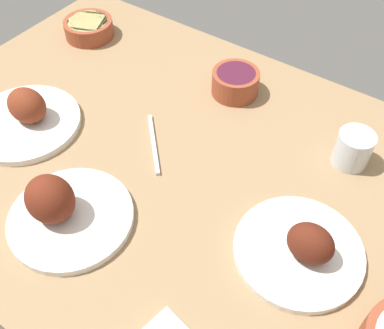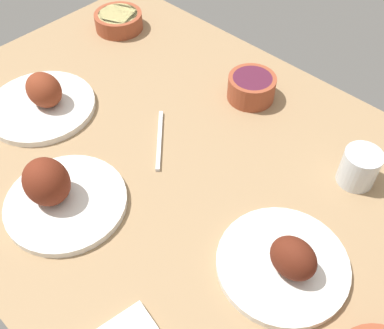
# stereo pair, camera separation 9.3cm
# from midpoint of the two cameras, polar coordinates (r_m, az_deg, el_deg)

# --- Properties ---
(dining_table) EXTENTS (1.40, 0.90, 0.04)m
(dining_table) POSITION_cam_midpoint_polar(r_m,az_deg,el_deg) (0.96, 2.77, -1.72)
(dining_table) COLOR #937551
(dining_table) RESTS_ON ground
(plate_center_main) EXTENTS (0.24, 0.24, 0.11)m
(plate_center_main) POSITION_cam_midpoint_polar(r_m,az_deg,el_deg) (0.89, -13.93, -3.71)
(plate_center_main) COLOR silver
(plate_center_main) RESTS_ON dining_table
(plate_far_side) EXTENTS (0.24, 0.24, 0.09)m
(plate_far_side) POSITION_cam_midpoint_polar(r_m,az_deg,el_deg) (0.83, 15.09, -12.11)
(plate_far_side) COLOR silver
(plate_far_side) RESTS_ON dining_table
(plate_near_viewer) EXTENTS (0.26, 0.26, 0.09)m
(plate_near_viewer) POSITION_cam_midpoint_polar(r_m,az_deg,el_deg) (1.11, -16.24, 7.66)
(plate_near_viewer) COLOR silver
(plate_near_viewer) RESTS_ON dining_table
(bowl_onions) EXTENTS (0.12, 0.12, 0.06)m
(bowl_onions) POSITION_cam_midpoint_polar(r_m,az_deg,el_deg) (1.11, 9.99, 9.57)
(bowl_onions) COLOR brown
(bowl_onions) RESTS_ON dining_table
(bowl_potatoes) EXTENTS (0.14, 0.14, 0.05)m
(bowl_potatoes) POSITION_cam_midpoint_polar(r_m,az_deg,el_deg) (1.36, -7.29, 17.64)
(bowl_potatoes) COLOR brown
(bowl_potatoes) RESTS_ON dining_table
(water_tumbler) EXTENTS (0.08, 0.08, 0.08)m
(water_tumbler) POSITION_cam_midpoint_polar(r_m,az_deg,el_deg) (0.98, 23.06, -0.50)
(water_tumbler) COLOR silver
(water_tumbler) RESTS_ON dining_table
(fork_loose) EXTENTS (0.13, 0.14, 0.01)m
(fork_loose) POSITION_cam_midpoint_polar(r_m,az_deg,el_deg) (1.00, -1.50, 3.03)
(fork_loose) COLOR silver
(fork_loose) RESTS_ON dining_table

